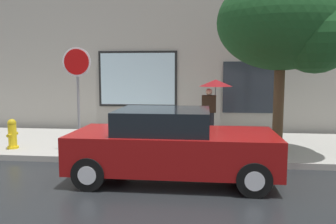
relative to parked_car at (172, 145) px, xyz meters
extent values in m
plane|color=black|center=(-0.32, 0.00, -0.72)|extent=(60.00, 60.00, 0.00)
cube|color=#A3A099|center=(-0.32, 3.00, -0.65)|extent=(20.00, 4.00, 0.15)
cube|color=#9E998E|center=(-0.32, 5.50, 2.78)|extent=(20.00, 0.40, 7.00)
cube|color=black|center=(-1.77, 5.27, 1.26)|extent=(2.87, 0.06, 2.01)
cube|color=silver|center=(-1.77, 5.24, 1.26)|extent=(2.71, 0.03, 1.85)
cube|color=#262B33|center=(2.19, 5.28, 0.98)|extent=(1.80, 0.04, 1.80)
cone|color=#99999E|center=(3.59, 5.15, 2.38)|extent=(0.22, 0.24, 0.24)
cube|color=maroon|center=(0.04, 0.00, -0.09)|extent=(4.14, 1.84, 0.74)
cube|color=black|center=(-0.17, 0.00, 0.51)|extent=(1.86, 1.62, 0.47)
cylinder|color=black|center=(1.56, 0.85, -0.40)|extent=(0.64, 0.22, 0.64)
cylinder|color=silver|center=(1.56, 0.85, -0.40)|extent=(0.35, 0.24, 0.35)
cylinder|color=black|center=(1.56, -0.85, -0.40)|extent=(0.64, 0.22, 0.64)
cylinder|color=silver|center=(1.56, -0.85, -0.40)|extent=(0.35, 0.24, 0.35)
cylinder|color=black|center=(-1.48, 0.85, -0.40)|extent=(0.64, 0.22, 0.64)
cylinder|color=silver|center=(-1.48, 0.85, -0.40)|extent=(0.35, 0.24, 0.35)
cylinder|color=black|center=(-1.48, -0.85, -0.40)|extent=(0.64, 0.22, 0.64)
cylinder|color=silver|center=(-1.48, -0.85, -0.40)|extent=(0.35, 0.24, 0.35)
cylinder|color=yellow|center=(-4.55, 1.74, -0.23)|extent=(0.22, 0.22, 0.70)
sphere|color=gold|center=(-4.55, 1.74, 0.12)|extent=(0.23, 0.23, 0.23)
cylinder|color=gold|center=(-4.55, 1.58, -0.19)|extent=(0.09, 0.12, 0.09)
cylinder|color=gold|center=(-4.55, 1.90, -0.19)|extent=(0.09, 0.12, 0.09)
cylinder|color=yellow|center=(-4.55, 1.74, -0.54)|extent=(0.30, 0.30, 0.06)
cylinder|color=black|center=(0.69, 4.09, -0.18)|extent=(0.14, 0.14, 0.79)
cylinder|color=black|center=(0.89, 4.09, -0.18)|extent=(0.14, 0.14, 0.79)
cube|color=black|center=(0.79, 4.09, 0.49)|extent=(0.46, 0.22, 0.56)
sphere|color=tan|center=(0.79, 4.09, 0.88)|extent=(0.21, 0.21, 0.21)
cylinder|color=#4C4C51|center=(1.00, 4.09, 0.74)|extent=(0.02, 0.02, 0.90)
cone|color=maroon|center=(1.00, 4.09, 1.16)|extent=(1.06, 1.06, 0.22)
cylinder|color=#4C3823|center=(2.54, 2.04, 0.64)|extent=(0.26, 0.26, 2.44)
ellipsoid|color=#19471E|center=(2.54, 2.04, 2.74)|extent=(3.20, 2.72, 2.40)
sphere|color=#19471E|center=(3.26, 1.64, 2.34)|extent=(1.76, 1.76, 1.76)
cylinder|color=gray|center=(-2.63, 1.69, 0.77)|extent=(0.07, 0.07, 2.69)
cylinder|color=white|center=(-2.63, 1.65, 1.76)|extent=(0.76, 0.02, 0.76)
cylinder|color=red|center=(-2.63, 1.63, 1.76)|extent=(0.66, 0.02, 0.66)
camera|label=1|loc=(0.69, -6.82, 1.48)|focal=36.15mm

